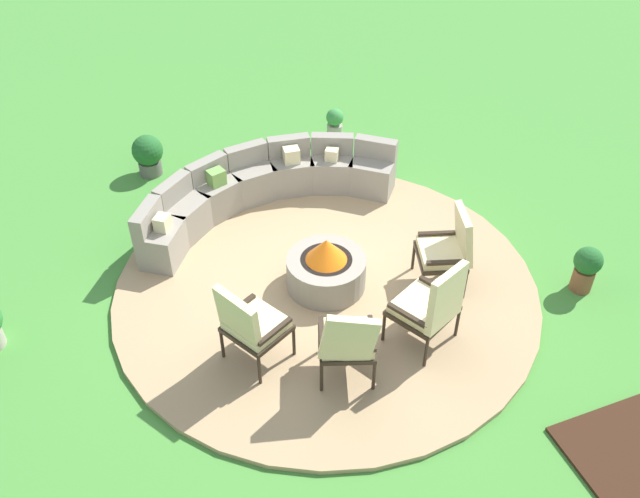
{
  "coord_description": "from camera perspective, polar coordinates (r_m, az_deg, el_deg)",
  "views": [
    {
      "loc": [
        -2.19,
        -5.5,
        5.5
      ],
      "look_at": [
        0.0,
        0.2,
        0.45
      ],
      "focal_mm": 38.13,
      "sensor_mm": 36.0,
      "label": 1
    }
  ],
  "objects": [
    {
      "name": "fire_pit",
      "position": [
        7.87,
        0.52,
        -1.61
      ],
      "size": [
        0.93,
        0.93,
        0.67
      ],
      "color": "gray",
      "rests_on": "patio_circle"
    },
    {
      "name": "curved_stone_bench",
      "position": [
        9.08,
        -5.0,
        5.04
      ],
      "size": [
        3.69,
        1.5,
        0.75
      ],
      "color": "gray",
      "rests_on": "patio_circle"
    },
    {
      "name": "patio_circle",
      "position": [
        8.06,
        0.51,
        -3.15
      ],
      "size": [
        4.97,
        4.97,
        0.06
      ],
      "primitive_type": "cylinder",
      "color": "tan",
      "rests_on": "ground_plane"
    },
    {
      "name": "potted_plant_0",
      "position": [
        10.16,
        -14.23,
        7.77
      ],
      "size": [
        0.44,
        0.44,
        0.61
      ],
      "color": "#605B56",
      "rests_on": "ground_plane"
    },
    {
      "name": "ground_plane",
      "position": [
        8.08,
        0.51,
        -3.3
      ],
      "size": [
        24.0,
        24.0,
        0.0
      ],
      "primitive_type": "plane",
      "color": "#478C38"
    },
    {
      "name": "lounge_chair_back_right",
      "position": [
        7.85,
        10.79,
        0.16
      ],
      "size": [
        0.71,
        0.71,
        1.02
      ],
      "rotation": [
        0.0,
        0.0,
        7.55
      ],
      "color": "#2D2319",
      "rests_on": "patio_circle"
    },
    {
      "name": "potted_plant_3",
      "position": [
        10.77,
        1.25,
        10.52
      ],
      "size": [
        0.27,
        0.27,
        0.5
      ],
      "color": "#A89E8E",
      "rests_on": "ground_plane"
    },
    {
      "name": "lounge_chair_back_left",
      "position": [
        7.09,
        9.33,
        -4.63
      ],
      "size": [
        0.82,
        0.82,
        1.09
      ],
      "rotation": [
        0.0,
        0.0,
        6.75
      ],
      "color": "#2D2319",
      "rests_on": "patio_circle"
    },
    {
      "name": "potted_plant_2",
      "position": [
        8.44,
        21.45,
        -1.42
      ],
      "size": [
        0.33,
        0.33,
        0.6
      ],
      "color": "brown",
      "rests_on": "ground_plane"
    },
    {
      "name": "lounge_chair_front_left",
      "position": [
        6.86,
        -5.9,
        -6.22
      ],
      "size": [
        0.77,
        0.78,
        1.05
      ],
      "rotation": [
        0.0,
        0.0,
        5.21
      ],
      "color": "#2D2319",
      "rests_on": "patio_circle"
    },
    {
      "name": "lounge_chair_front_right",
      "position": [
        6.69,
        2.32,
        -7.65
      ],
      "size": [
        0.71,
        0.72,
        1.02
      ],
      "rotation": [
        0.0,
        0.0,
        5.95
      ],
      "color": "#2D2319",
      "rests_on": "patio_circle"
    }
  ]
}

